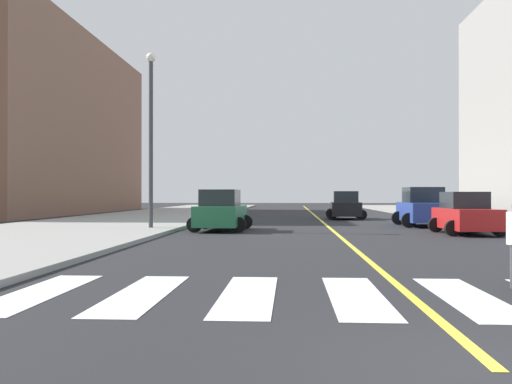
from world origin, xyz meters
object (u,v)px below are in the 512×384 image
(fire_hydrant, at_px, (456,213))
(car_red_fourth, at_px, (466,214))
(car_black_nearest, at_px, (346,206))
(street_lamp, at_px, (151,125))
(car_green_third, at_px, (221,212))
(car_blue_second, at_px, (424,208))

(fire_hydrant, bearing_deg, car_red_fourth, -103.95)
(car_black_nearest, bearing_deg, street_lamp, 54.88)
(car_green_third, height_order, fire_hydrant, car_green_third)
(car_blue_second, relative_size, street_lamp, 0.57)
(car_red_fourth, distance_m, street_lamp, 14.65)
(street_lamp, bearing_deg, fire_hydrant, 28.58)
(car_blue_second, xyz_separation_m, car_green_third, (-10.36, -4.48, -0.08))
(car_blue_second, xyz_separation_m, fire_hydrant, (2.96, 4.39, -0.40))
(car_red_fourth, bearing_deg, fire_hydrant, -105.32)
(car_black_nearest, xyz_separation_m, car_green_third, (-7.05, -13.11, -0.00))
(car_blue_second, relative_size, car_red_fourth, 1.15)
(car_red_fourth, height_order, street_lamp, street_lamp)
(car_blue_second, xyz_separation_m, car_red_fourth, (0.36, -6.11, -0.13))
(car_black_nearest, relative_size, street_lamp, 0.54)
(fire_hydrant, relative_size, street_lamp, 0.11)
(car_green_third, height_order, car_red_fourth, car_green_third)
(car_black_nearest, distance_m, car_blue_second, 9.24)
(car_green_third, bearing_deg, fire_hydrant, 35.72)
(car_blue_second, xyz_separation_m, street_lamp, (-13.63, -4.66, 3.95))
(fire_hydrant, bearing_deg, car_black_nearest, 145.91)
(car_green_third, xyz_separation_m, car_red_fourth, (10.72, -1.62, -0.05))
(fire_hydrant, bearing_deg, street_lamp, -151.42)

